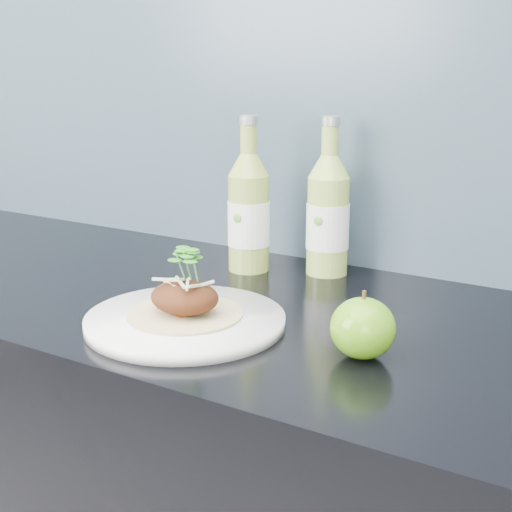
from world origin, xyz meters
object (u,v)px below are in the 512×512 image
object	(u,v)px
dinner_plate	(185,321)
cider_bottle_left	(249,213)
cider_bottle_right	(328,216)
green_apple	(363,328)

from	to	relation	value
dinner_plate	cider_bottle_left	bearing A→B (deg)	104.66
cider_bottle_left	cider_bottle_right	bearing A→B (deg)	45.45
dinner_plate	cider_bottle_right	world-z (taller)	cider_bottle_right
dinner_plate	cider_bottle_left	xyz separation A→B (m)	(-0.08, 0.29, 0.10)
dinner_plate	green_apple	distance (m)	0.26
green_apple	cider_bottle_right	world-z (taller)	cider_bottle_right
cider_bottle_left	cider_bottle_right	distance (m)	0.14
cider_bottle_right	cider_bottle_left	bearing A→B (deg)	-134.55
green_apple	cider_bottle_left	distance (m)	0.42
green_apple	cider_bottle_right	xyz separation A→B (m)	(-0.20, 0.31, 0.06)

